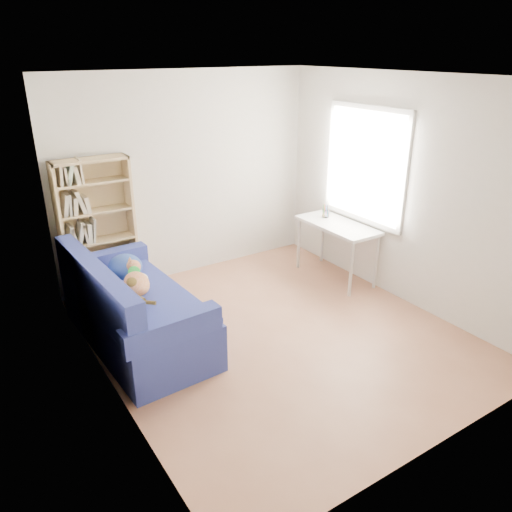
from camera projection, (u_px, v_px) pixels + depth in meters
The scene contains 6 objects.
ground at pixel (276, 333), 5.34m from camera, with size 4.00×4.00×0.00m, color #996045.
room_shell at pixel (285, 182), 4.78m from camera, with size 3.54×4.04×2.62m.
sofa at pixel (133, 311), 5.06m from camera, with size 1.02×1.99×0.96m.
bookshelf at pixel (98, 236), 5.84m from camera, with size 0.85×0.26×1.70m.
desk at pixel (337, 230), 6.39m from camera, with size 0.52×1.14×0.75m.
pen_cup at pixel (326, 212), 6.58m from camera, with size 0.09×0.09×0.17m.
Camera 1 is at (-2.68, -3.74, 2.84)m, focal length 35.00 mm.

